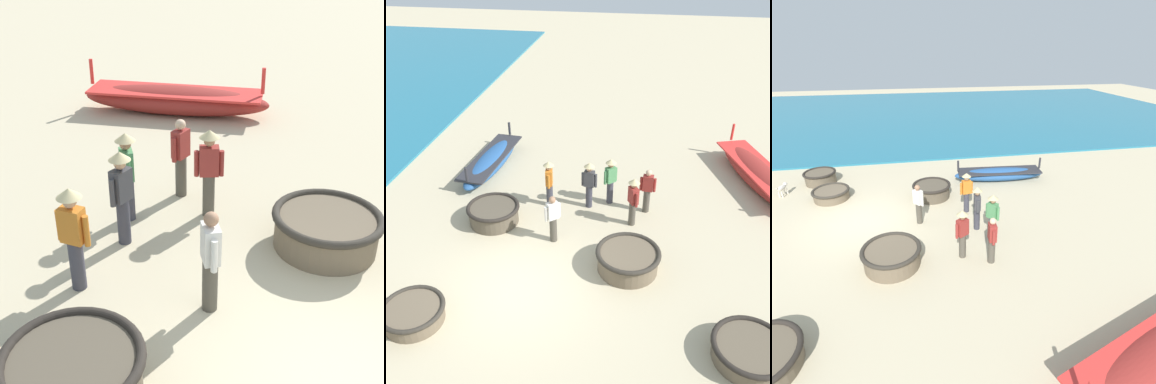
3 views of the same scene
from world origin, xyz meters
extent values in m
plane|color=#C6B793|center=(0.00, 0.00, 0.00)|extent=(80.00, 80.00, 0.00)
cube|color=teal|center=(-20.23, 4.00, 0.05)|extent=(28.00, 52.00, 0.10)
cylinder|color=brown|center=(-1.61, 2.88, 0.28)|extent=(1.57, 1.57, 0.56)
torus|color=#28231E|center=(-1.61, 2.88, 0.56)|extent=(1.69, 1.69, 0.13)
cylinder|color=brown|center=(-2.20, -1.46, 0.20)|extent=(1.46, 1.46, 0.41)
torus|color=#332D26|center=(-2.20, -1.46, 0.41)|extent=(1.58, 1.58, 0.12)
cylinder|color=brown|center=(-4.11, -2.33, 0.27)|extent=(1.40, 1.40, 0.54)
torus|color=#28231E|center=(-4.11, -2.33, 0.54)|extent=(1.51, 1.51, 0.11)
cylinder|color=brown|center=(2.81, 1.29, 0.29)|extent=(1.68, 1.68, 0.58)
torus|color=#332D26|center=(2.81, 1.29, 0.58)|extent=(1.81, 1.81, 0.13)
ellipsoid|color=#285693|center=(-2.86, 6.34, 0.30)|extent=(1.36, 4.49, 0.60)
cube|color=#2D2D33|center=(-2.86, 6.34, 0.49)|extent=(1.38, 4.14, 0.06)
cylinder|color=#2D2D33|center=(-2.71, 8.37, 0.82)|extent=(0.10, 0.10, 0.54)
cylinder|color=#2D2D33|center=(-3.02, 4.31, 0.82)|extent=(0.10, 0.10, 0.54)
cylinder|color=#4C473D|center=(0.49, 2.23, 0.41)|extent=(0.22, 0.22, 0.82)
cube|color=silver|center=(0.49, 2.23, 1.09)|extent=(0.40, 0.39, 0.54)
sphere|color=#A37556|center=(0.49, 2.23, 1.47)|extent=(0.20, 0.20, 0.20)
cylinder|color=silver|center=(0.66, 2.37, 1.04)|extent=(0.09, 0.09, 0.48)
cylinder|color=silver|center=(0.32, 2.09, 1.04)|extent=(0.09, 0.09, 0.48)
cylinder|color=#383842|center=(-0.04, 4.14, 0.41)|extent=(0.22, 0.22, 0.82)
cube|color=orange|center=(-0.04, 4.14, 1.09)|extent=(0.27, 0.37, 0.54)
sphere|color=tan|center=(-0.04, 4.14, 1.47)|extent=(0.20, 0.20, 0.20)
cylinder|color=orange|center=(-0.07, 4.36, 1.04)|extent=(0.09, 0.09, 0.48)
cylinder|color=orange|center=(-0.01, 3.92, 1.04)|extent=(0.09, 0.09, 0.48)
cone|color=#D1BC84|center=(-0.04, 4.14, 1.60)|extent=(0.36, 0.36, 0.14)
cylinder|color=#383842|center=(1.95, 4.64, 0.41)|extent=(0.22, 0.22, 0.82)
cube|color=#4C8E56|center=(1.95, 4.64, 1.09)|extent=(0.40, 0.39, 0.54)
sphere|color=#A37556|center=(1.95, 4.64, 1.47)|extent=(0.20, 0.20, 0.20)
cylinder|color=#4C8E56|center=(1.79, 4.50, 1.04)|extent=(0.09, 0.09, 0.48)
cylinder|color=#4C8E56|center=(2.12, 4.79, 1.04)|extent=(0.09, 0.09, 0.48)
cone|color=#D1BC84|center=(1.95, 4.64, 1.60)|extent=(0.36, 0.36, 0.14)
cylinder|color=#383842|center=(1.29, 4.27, 0.41)|extent=(0.22, 0.22, 0.82)
cube|color=#3D3D42|center=(1.29, 4.27, 1.09)|extent=(0.36, 0.25, 0.54)
sphere|color=tan|center=(1.29, 4.27, 1.47)|extent=(0.20, 0.20, 0.20)
cylinder|color=#3D3D42|center=(1.07, 4.29, 1.04)|extent=(0.09, 0.09, 0.48)
cylinder|color=#3D3D42|center=(1.51, 4.25, 1.04)|extent=(0.09, 0.09, 0.48)
cone|color=#D1BC84|center=(1.29, 4.27, 1.60)|extent=(0.36, 0.36, 0.14)
cylinder|color=#4C473D|center=(2.79, 3.47, 0.41)|extent=(0.22, 0.22, 0.82)
cube|color=maroon|center=(2.79, 3.47, 1.09)|extent=(0.36, 0.40, 0.54)
sphere|color=#A37556|center=(2.79, 3.47, 1.47)|extent=(0.20, 0.20, 0.20)
cylinder|color=maroon|center=(2.90, 3.28, 1.04)|extent=(0.09, 0.09, 0.48)
cylinder|color=maroon|center=(2.67, 3.65, 1.04)|extent=(0.09, 0.09, 0.48)
cone|color=#D1BC84|center=(2.79, 3.47, 1.60)|extent=(0.36, 0.36, 0.14)
cylinder|color=#4C473D|center=(3.21, 4.29, 0.41)|extent=(0.22, 0.22, 0.82)
cube|color=maroon|center=(3.21, 4.29, 1.09)|extent=(0.35, 0.24, 0.54)
sphere|color=#DBB28E|center=(3.21, 4.29, 1.47)|extent=(0.20, 0.20, 0.20)
cylinder|color=maroon|center=(2.99, 4.31, 1.04)|extent=(0.09, 0.09, 0.48)
cylinder|color=maroon|center=(3.43, 4.28, 1.04)|extent=(0.09, 0.09, 0.48)
ellipsoid|color=beige|center=(-2.92, -3.65, 0.39)|extent=(0.55, 0.33, 0.22)
sphere|color=beige|center=(-3.16, -3.58, 0.46)|extent=(0.18, 0.18, 0.18)
cylinder|color=beige|center=(-2.68, -3.72, 0.45)|extent=(0.21, 0.09, 0.16)
cylinder|color=beige|center=(-3.12, -3.67, 0.14)|extent=(0.06, 0.06, 0.28)
cylinder|color=beige|center=(-3.08, -3.53, 0.14)|extent=(0.06, 0.06, 0.28)
cylinder|color=beige|center=(-2.77, -3.77, 0.14)|extent=(0.06, 0.06, 0.28)
cylinder|color=beige|center=(-2.73, -3.63, 0.14)|extent=(0.06, 0.06, 0.28)
camera|label=1|loc=(-4.77, -0.45, 5.03)|focal=50.00mm
camera|label=2|loc=(3.02, -8.42, 8.48)|focal=42.00mm
camera|label=3|loc=(10.36, 2.10, 6.05)|focal=28.00mm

